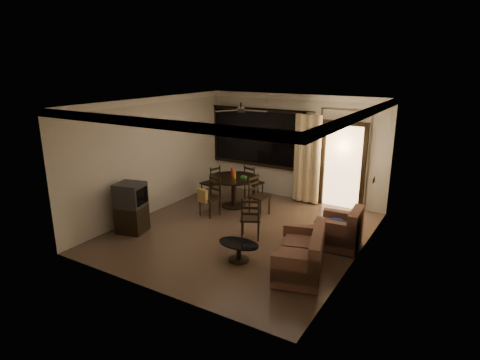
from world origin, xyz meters
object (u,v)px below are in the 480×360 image
Objects in this scene: sofa at (303,256)px; coffee_table at (239,249)px; dining_chair_east at (259,203)px; tv_cabinet at (131,208)px; dining_table at (234,184)px; dining_chair_south at (210,203)px; side_chair at (250,226)px; dining_chair_west at (211,189)px; armchair at (341,231)px; dining_chair_north at (253,189)px.

coffee_table is (-1.18, -0.21, -0.07)m from sofa.
tv_cabinet reaches higher than dining_chair_east.
dining_table is 1.31× the size of dining_chair_south.
dining_chair_east is 3.02m from tv_cabinet.
side_chair is at bearing 107.32° from coffee_table.
sofa is at bearing 10.23° from coffee_table.
armchair is at bearing 85.58° from dining_chair_west.
sofa is 1.71× the size of side_chair.
dining_chair_north is 3.50m from tv_cabinet.
coffee_table is 0.86× the size of side_chair.
armchair is (3.10, -0.91, -0.28)m from dining_table.
side_chair is (2.16, -1.64, -0.00)m from dining_chair_west.
coffee_table is at bearing -31.10° from dining_chair_south.
dining_chair_north is at bearing 90.00° from dining_chair_south.
side_chair is (2.39, 1.02, -0.27)m from tv_cabinet.
sofa is 1.37m from armchair.
dining_chair_west is at bearing 169.23° from dining_table.
armchair is 2.13m from coffee_table.
sofa is at bearing -38.54° from dining_table.
dining_chair_south is (-0.98, -0.68, 0.02)m from dining_chair_east.
dining_chair_north is at bearing -88.93° from side_chair.
armchair is 1.85m from side_chair.
dining_chair_south is 0.86× the size of tv_cabinet.
dining_chair_east reaches higher than side_chair.
dining_chair_west and dining_chair_north have the same top height.
dining_chair_south is at bearing 174.22° from armchair.
dining_chair_west is 1.15m from dining_chair_north.
sofa is at bearing -106.01° from armchair.
dining_chair_west is 1.67m from dining_chair_east.
side_chair is at bearing -48.03° from dining_table.
sofa is at bearing 67.43° from dining_chair_west.
dining_table reaches higher than coffee_table.
dining_table is 3.63m from sofa.
tv_cabinet reaches higher than coffee_table.
dining_table reaches higher than dining_chair_north.
dining_table reaches higher than sofa.
dining_chair_south is 1.17× the size of coffee_table.
dining_table reaches higher than side_chair.
dining_chair_east is 1.10× the size of armchair.
dining_chair_west is at bearing 160.20° from armchair.
dining_chair_west reaches higher than armchair.
coffee_table is (0.82, -2.31, -0.05)m from dining_chair_east.
dining_chair_north is at bearing 145.74° from armchair.
dining_chair_west is 1.00× the size of dining_chair_south.
tv_cabinet is at bearing 152.36° from dining_chair_east.
dining_chair_south is (-0.16, -0.84, -0.31)m from dining_table.
armchair is at bearing 62.55° from sofa.
tv_cabinet is (-1.20, -3.28, 0.27)m from dining_chair_north.
side_chair reaches higher than coffee_table.
dining_chair_east reaches higher than coffee_table.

